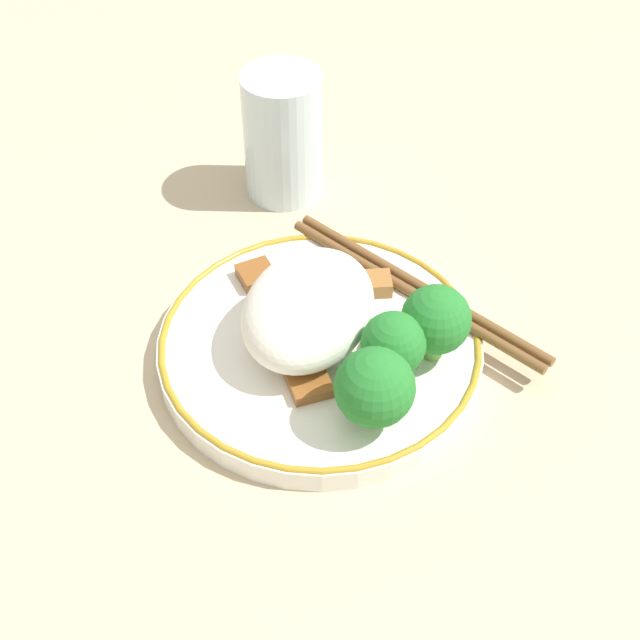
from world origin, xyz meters
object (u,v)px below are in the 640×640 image
at_px(chopsticks, 415,289).
at_px(drinking_glass, 283,135).
at_px(broccoli_back_right, 436,320).
at_px(broccoli_back_center, 393,345).
at_px(broccoli_back_left, 375,388).
at_px(plate, 320,346).

bearing_deg(chopsticks, drinking_glass, -123.75).
relative_size(broccoli_back_right, chopsticks, 0.26).
relative_size(broccoli_back_center, drinking_glass, 0.49).
xyz_separation_m(broccoli_back_right, chopsticks, (-0.05, -0.03, -0.03)).
xyz_separation_m(broccoli_back_left, broccoli_back_center, (-0.04, -0.00, -0.00)).
xyz_separation_m(broccoli_back_left, broccoli_back_right, (-0.07, 0.02, -0.00)).
bearing_deg(chopsticks, broccoli_back_left, 4.96).
relative_size(broccoli_back_left, chopsticks, 0.27).
distance_m(broccoli_back_left, broccoli_back_center, 0.04).
xyz_separation_m(broccoli_back_center, chopsticks, (-0.08, -0.01, -0.03)).
xyz_separation_m(plate, broccoli_back_center, (0.01, 0.06, 0.04)).
height_order(plate, broccoli_back_center, broccoli_back_center).
height_order(plate, broccoli_back_left, broccoli_back_left).
relative_size(broccoli_back_left, broccoli_back_center, 1.10).
relative_size(plate, broccoli_back_left, 3.85).
distance_m(plate, broccoli_back_left, 0.09).
relative_size(chopsticks, drinking_glass, 2.01).
bearing_deg(drinking_glass, broccoli_back_center, 40.75).
height_order(broccoli_back_right, chopsticks, broccoli_back_right).
xyz_separation_m(broccoli_back_center, drinking_glass, (-0.18, -0.16, 0.01)).
bearing_deg(plate, broccoli_back_left, 47.17).
bearing_deg(broccoli_back_center, plate, -103.25).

